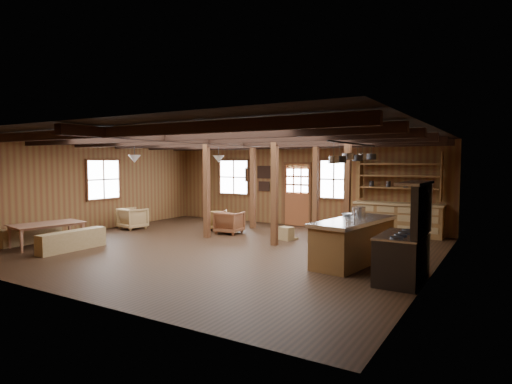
% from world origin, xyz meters
% --- Properties ---
extents(room, '(10.04, 9.04, 2.84)m').
position_xyz_m(room, '(0.00, 0.00, 1.40)').
color(room, black).
rests_on(room, ground).
extents(ceiling_joists, '(9.80, 8.82, 0.18)m').
position_xyz_m(ceiling_joists, '(0.00, 0.18, 2.68)').
color(ceiling_joists, black).
rests_on(ceiling_joists, ceiling).
extents(timber_posts, '(3.95, 2.35, 2.80)m').
position_xyz_m(timber_posts, '(0.52, 2.08, 1.40)').
color(timber_posts, '#4A2D15').
rests_on(timber_posts, floor).
extents(back_door, '(1.02, 0.08, 2.15)m').
position_xyz_m(back_door, '(0.00, 4.45, 0.88)').
color(back_door, brown).
rests_on(back_door, floor).
extents(window_back_left, '(1.32, 0.06, 1.32)m').
position_xyz_m(window_back_left, '(-2.60, 4.46, 1.60)').
color(window_back_left, white).
rests_on(window_back_left, wall_back).
extents(window_back_right, '(1.02, 0.06, 1.32)m').
position_xyz_m(window_back_right, '(1.30, 4.46, 1.60)').
color(window_back_right, white).
rests_on(window_back_right, wall_back).
extents(window_left, '(0.14, 1.24, 1.32)m').
position_xyz_m(window_left, '(-4.96, 0.50, 1.60)').
color(window_left, white).
rests_on(window_left, wall_back).
extents(notice_boards, '(1.08, 0.03, 0.90)m').
position_xyz_m(notice_boards, '(-1.50, 4.46, 1.64)').
color(notice_boards, white).
rests_on(notice_boards, wall_back).
extents(back_counter, '(2.55, 0.60, 2.45)m').
position_xyz_m(back_counter, '(3.40, 4.20, 0.60)').
color(back_counter, brown).
rests_on(back_counter, floor).
extents(pendant_lamps, '(1.86, 2.36, 0.66)m').
position_xyz_m(pendant_lamps, '(-2.25, 1.00, 2.25)').
color(pendant_lamps, '#2C2C2E').
rests_on(pendant_lamps, ceiling).
extents(pot_rack, '(0.33, 3.00, 0.44)m').
position_xyz_m(pot_rack, '(3.30, 0.26, 2.28)').
color(pot_rack, '#2C2C2E').
rests_on(pot_rack, ceiling).
extents(kitchen_island, '(1.23, 2.60, 1.20)m').
position_xyz_m(kitchen_island, '(3.40, 0.15, 0.48)').
color(kitchen_island, brown).
rests_on(kitchen_island, floor).
extents(step_stool, '(0.47, 0.38, 0.37)m').
position_xyz_m(step_stool, '(0.94, 1.80, 0.18)').
color(step_stool, olive).
rests_on(step_stool, floor).
extents(commercial_range, '(0.78, 1.47, 1.81)m').
position_xyz_m(commercial_range, '(4.65, -0.80, 0.60)').
color(commercial_range, '#2C2C2E').
rests_on(commercial_range, floor).
extents(dining_table, '(1.22, 1.82, 0.59)m').
position_xyz_m(dining_table, '(-3.90, -2.14, 0.30)').
color(dining_table, '#9C6347').
rests_on(dining_table, floor).
extents(bench_wall, '(0.30, 1.62, 0.44)m').
position_xyz_m(bench_wall, '(-4.65, -2.14, 0.22)').
color(bench_wall, olive).
rests_on(bench_wall, floor).
extents(bench_aisle, '(0.33, 1.75, 0.48)m').
position_xyz_m(bench_aisle, '(-2.92, -2.14, 0.24)').
color(bench_aisle, olive).
rests_on(bench_aisle, floor).
extents(armchair_a, '(0.95, 0.96, 0.64)m').
position_xyz_m(armchair_a, '(-1.80, 2.27, 0.32)').
color(armchair_a, brown).
rests_on(armchair_a, floor).
extents(armchair_b, '(0.80, 0.82, 0.68)m').
position_xyz_m(armchair_b, '(-1.03, 1.89, 0.34)').
color(armchair_b, brown).
rests_on(armchair_b, floor).
extents(armchair_c, '(0.84, 0.86, 0.69)m').
position_xyz_m(armchair_c, '(-4.20, 1.00, 0.34)').
color(armchair_c, '#9A7646').
rests_on(armchair_c, floor).
extents(counter_pot, '(0.32, 0.32, 0.19)m').
position_xyz_m(counter_pot, '(3.25, 0.90, 1.03)').
color(counter_pot, '#B9BCC1').
rests_on(counter_pot, kitchen_island).
extents(bowl, '(0.28, 0.28, 0.06)m').
position_xyz_m(bowl, '(3.07, 0.63, 0.97)').
color(bowl, silver).
rests_on(bowl, kitchen_island).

